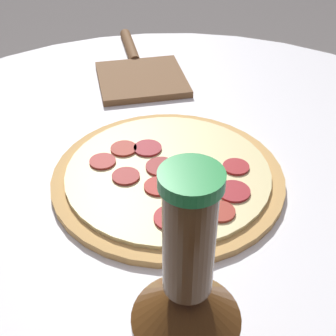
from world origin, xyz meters
TOP-DOWN VIEW (x-y plane):
  - table at (0.00, 0.00)m, footprint 1.05×1.05m
  - pizza at (0.01, 0.00)m, footprint 0.31×0.31m
  - pizza_paddle at (0.03, -0.32)m, footprint 0.17×0.31m

SIDE VIEW (x-z plane):
  - table at x=0.00m, z-range 0.20..0.91m
  - pizza_paddle at x=0.03m, z-range 0.71..0.73m
  - pizza at x=0.01m, z-range 0.71..0.73m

